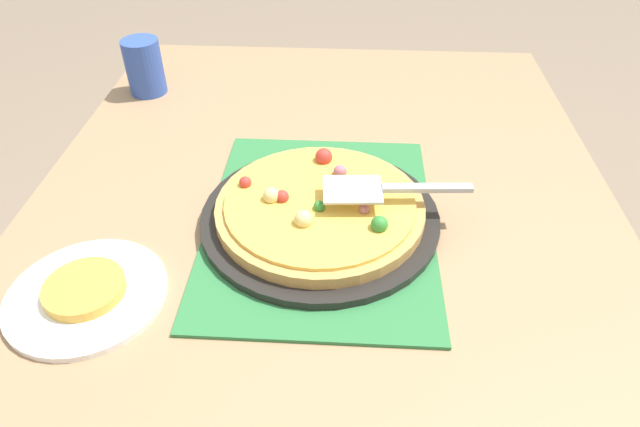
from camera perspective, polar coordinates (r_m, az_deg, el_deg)
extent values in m
cube|color=#9E7A56|center=(0.90, 0.00, -1.72)|extent=(1.40, 1.00, 0.03)
cube|color=#9E7A56|center=(1.69, 16.42, 2.46)|extent=(0.07, 0.07, 0.72)
cube|color=#9E7A56|center=(1.71, -13.68, 3.50)|extent=(0.07, 0.07, 0.72)
cube|color=#2D753D|center=(0.89, 0.00, -0.84)|extent=(0.48, 0.36, 0.01)
cylinder|color=black|center=(0.88, 0.00, -0.35)|extent=(0.38, 0.38, 0.01)
cylinder|color=tan|center=(0.87, 0.00, 0.51)|extent=(0.33, 0.33, 0.02)
cylinder|color=#EAB747|center=(0.87, 0.00, 1.18)|extent=(0.30, 0.30, 0.01)
sphere|color=#E5CC7F|center=(0.87, -5.03, 1.84)|extent=(0.03, 0.03, 0.03)
sphere|color=#338433|center=(0.81, 6.14, -1.12)|extent=(0.03, 0.03, 0.03)
sphere|color=#E5CC7F|center=(0.82, -1.73, -0.58)|extent=(0.03, 0.03, 0.03)
sphere|color=#B76675|center=(0.92, 2.09, 4.35)|extent=(0.02, 0.02, 0.02)
sphere|color=red|center=(0.95, 0.56, 5.88)|extent=(0.03, 0.03, 0.03)
sphere|color=red|center=(0.86, -3.94, 1.60)|extent=(0.02, 0.02, 0.02)
sphere|color=red|center=(0.90, -7.71, 3.20)|extent=(0.02, 0.02, 0.02)
sphere|color=#B76675|center=(0.84, 4.60, 0.48)|extent=(0.02, 0.02, 0.02)
sphere|color=#338433|center=(0.85, 0.08, 0.73)|extent=(0.02, 0.02, 0.02)
cylinder|color=white|center=(0.84, -22.90, -7.74)|extent=(0.22, 0.22, 0.01)
cylinder|color=gold|center=(0.83, -23.12, -7.12)|extent=(0.11, 0.11, 0.02)
cylinder|color=#3351AD|center=(1.31, -17.66, 14.21)|extent=(0.08, 0.08, 0.12)
cube|color=silver|center=(0.85, 3.37, 2.62)|extent=(0.08, 0.09, 0.00)
cube|color=#B2B2B7|center=(0.87, 11.00, 2.60)|extent=(0.02, 0.14, 0.01)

